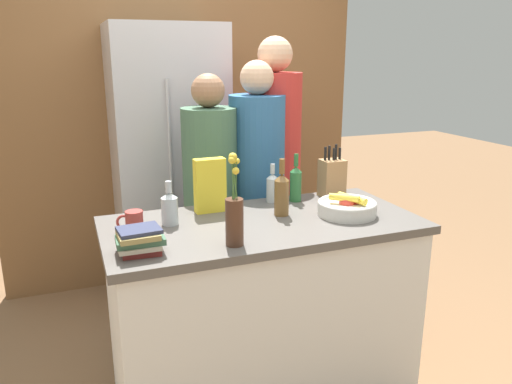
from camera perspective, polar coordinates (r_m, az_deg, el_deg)
name	(u,v)px	position (r m, az deg, el deg)	size (l,w,h in m)	color
kitchen_island	(262,309)	(2.56, 0.74, -13.26)	(1.49, 0.72, 0.94)	silver
back_wall_wood	(182,109)	(3.83, -8.42, 9.36)	(2.69, 0.12, 2.60)	brown
refrigerator	(170,167)	(3.50, -9.83, 2.81)	(0.73, 0.63, 1.89)	#B7B7BC
fruit_bowl	(347,206)	(2.49, 10.40, -1.63)	(0.29, 0.29, 0.11)	silver
knife_block	(332,178)	(2.78, 8.67, 1.64)	(0.13, 0.11, 0.29)	#A87A4C
flower_vase	(234,216)	(2.05, -2.49, -2.81)	(0.08, 0.08, 0.39)	#4C2D1E
cereal_box	(210,185)	(2.48, -5.29, 0.75)	(0.16, 0.06, 0.27)	yellow
coffee_mug	(134,222)	(2.27, -13.82, -3.36)	(0.12, 0.08, 0.10)	#99332D
book_stack	(140,241)	(2.03, -13.16, -5.44)	(0.19, 0.16, 0.11)	maroon
bottle_oil	(272,187)	(2.65, 1.89, 0.58)	(0.06, 0.06, 0.21)	#B2BCC1
bottle_vinegar	(296,183)	(2.67, 4.56, 1.07)	(0.06, 0.06, 0.26)	#286633
bottle_wine	(282,193)	(2.43, 2.95, -0.14)	(0.07, 0.07, 0.28)	brown
bottle_water	(170,208)	(2.33, -9.86, -1.77)	(0.08, 0.08, 0.21)	#B2BCC1
person_at_sink	(211,196)	(2.90, -5.20, -0.51)	(0.31, 0.31, 1.60)	#383842
person_in_blue	(257,185)	(2.99, 0.10, 0.81)	(0.33, 0.33, 1.67)	#383842
person_in_red_tee	(274,166)	(3.13, 2.06, 3.01)	(0.33, 0.33, 1.80)	#383842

